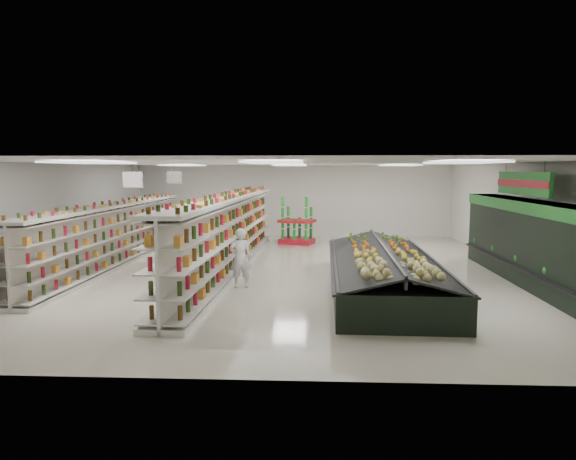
{
  "coord_description": "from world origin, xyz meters",
  "views": [
    {
      "loc": [
        0.81,
        -15.04,
        3.01
      ],
      "look_at": [
        0.08,
        0.61,
        1.16
      ],
      "focal_mm": 32.0,
      "sensor_mm": 36.0,
      "label": 1
    }
  ],
  "objects_px": {
    "gondola_left": "(115,237)",
    "produce_island": "(383,270)",
    "gondola_center": "(228,237)",
    "soda_endcap": "(297,223)",
    "shopper_background": "(187,228)",
    "shopper_main": "(240,258)"
  },
  "relations": [
    {
      "from": "gondola_left",
      "to": "soda_endcap",
      "type": "distance_m",
      "value": 7.46
    },
    {
      "from": "produce_island",
      "to": "shopper_background",
      "type": "xyz_separation_m",
      "value": [
        -6.53,
        6.2,
        0.3
      ]
    },
    {
      "from": "gondola_center",
      "to": "soda_endcap",
      "type": "bearing_deg",
      "value": 73.1
    },
    {
      "from": "gondola_left",
      "to": "gondola_center",
      "type": "xyz_separation_m",
      "value": [
        3.7,
        -0.59,
        0.12
      ]
    },
    {
      "from": "soda_endcap",
      "to": "shopper_background",
      "type": "relative_size",
      "value": 1.09
    },
    {
      "from": "shopper_main",
      "to": "shopper_background",
      "type": "distance_m",
      "value": 6.85
    },
    {
      "from": "gondola_left",
      "to": "shopper_background",
      "type": "height_order",
      "value": "gondola_left"
    },
    {
      "from": "gondola_center",
      "to": "gondola_left",
      "type": "bearing_deg",
      "value": 173.12
    },
    {
      "from": "produce_island",
      "to": "soda_endcap",
      "type": "relative_size",
      "value": 4.24
    },
    {
      "from": "soda_endcap",
      "to": "shopper_background",
      "type": "xyz_separation_m",
      "value": [
        -4.12,
        -1.68,
        -0.05
      ]
    },
    {
      "from": "gondola_center",
      "to": "shopper_background",
      "type": "relative_size",
      "value": 7.89
    },
    {
      "from": "gondola_left",
      "to": "soda_endcap",
      "type": "relative_size",
      "value": 6.36
    },
    {
      "from": "gondola_center",
      "to": "shopper_main",
      "type": "distance_m",
      "value": 2.48
    },
    {
      "from": "gondola_left",
      "to": "produce_island",
      "type": "height_order",
      "value": "gondola_left"
    },
    {
      "from": "produce_island",
      "to": "gondola_left",
      "type": "bearing_deg",
      "value": 159.76
    },
    {
      "from": "gondola_center",
      "to": "soda_endcap",
      "type": "height_order",
      "value": "gondola_center"
    },
    {
      "from": "gondola_left",
      "to": "shopper_main",
      "type": "relative_size",
      "value": 7.26
    },
    {
      "from": "gondola_left",
      "to": "shopper_background",
      "type": "relative_size",
      "value": 6.94
    },
    {
      "from": "gondola_left",
      "to": "produce_island",
      "type": "distance_m",
      "value": 8.55
    },
    {
      "from": "gondola_left",
      "to": "gondola_center",
      "type": "bearing_deg",
      "value": -7.9
    },
    {
      "from": "shopper_background",
      "to": "gondola_left",
      "type": "bearing_deg",
      "value": 171.18
    },
    {
      "from": "gondola_center",
      "to": "shopper_main",
      "type": "relative_size",
      "value": 8.26
    }
  ]
}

